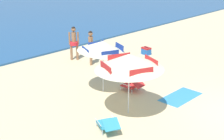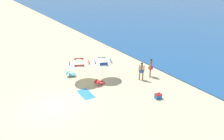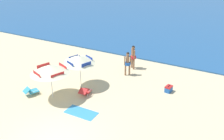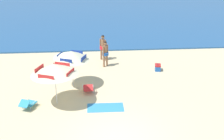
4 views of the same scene
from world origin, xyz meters
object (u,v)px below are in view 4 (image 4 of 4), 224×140
Objects in this scene: lounge_chair_beside_umbrella at (88,88)px; person_standing_beside at (105,52)px; cooler_box at (158,67)px; lounge_chair_under_umbrella at (28,103)px; person_standing_near_shore at (103,46)px; beach_umbrella_striped_second at (72,55)px; beach_umbrella_striped_main at (54,69)px; beach_towel at (105,108)px.

person_standing_beside is at bearing 72.82° from lounge_chair_beside_umbrella.
cooler_box is (4.43, 2.74, -0.07)m from lounge_chair_beside_umbrella.
person_standing_beside reaches higher than lounge_chair_under_umbrella.
person_standing_near_shore reaches higher than person_standing_beside.
lounge_chair_under_umbrella is (-2.11, -2.33, -1.61)m from beach_umbrella_striped_second.
beach_umbrella_striped_main is 3.30× the size of lounge_chair_beside_umbrella.
person_standing_beside reaches higher than lounge_chair_beside_umbrella.
person_standing_beside is at bearing 86.75° from beach_towel.
person_standing_near_shore is at bearing 66.41° from beach_umbrella_striped_main.
lounge_chair_under_umbrella is at bearing -128.27° from person_standing_beside.
person_standing_beside reaches higher than beach_towel.
lounge_chair_under_umbrella is 8.52m from cooler_box.
lounge_chair_under_umbrella is 0.57× the size of beach_towel.
person_standing_near_shore is at bearing 64.93° from beach_umbrella_striped_second.
person_standing_beside is (2.73, 4.85, -0.90)m from beach_umbrella_striped_main.
lounge_chair_under_umbrella and lounge_chair_beside_umbrella have the same top height.
beach_towel is (1.69, -2.58, -1.88)m from beach_umbrella_striped_second.
beach_towel is at bearing -128.73° from cooler_box.
beach_umbrella_striped_main is 1.73× the size of person_standing_near_shore.
cooler_box reaches higher than beach_towel.
lounge_chair_beside_umbrella reaches higher than beach_towel.
beach_towel is (0.84, -1.74, -0.26)m from lounge_chair_beside_umbrella.
beach_umbrella_striped_second is at bearing 47.87° from lounge_chair_under_umbrella.
lounge_chair_under_umbrella is 7.58m from person_standing_near_shore.
person_standing_beside is at bearing 163.52° from cooler_box.
person_standing_near_shore is 0.99× the size of beach_towel.
person_standing_beside is at bearing -85.10° from person_standing_near_shore.
person_standing_near_shore is 6.71m from beach_towel.
beach_umbrella_striped_main is 2.54m from lounge_chair_beside_umbrella.
beach_towel is at bearing -56.79° from beach_umbrella_striped_second.
beach_umbrella_striped_second is 1.61× the size of person_standing_beside.
person_standing_near_shore reaches higher than cooler_box.
beach_umbrella_striped_main is at bearing -147.20° from cooler_box.
beach_umbrella_striped_second is 2.97× the size of lounge_chair_beside_umbrella.
lounge_chair_under_umbrella is at bearing -165.34° from beach_umbrella_striped_main.
lounge_chair_beside_umbrella is 1.71× the size of cooler_box.
person_standing_near_shore is (4.01, 6.39, 0.76)m from lounge_chair_under_umbrella.
lounge_chair_beside_umbrella is at bearing -148.23° from cooler_box.
beach_umbrella_striped_main is at bearing -110.46° from beach_umbrella_striped_second.
lounge_chair_under_umbrella is at bearing -153.23° from lounge_chair_beside_umbrella.
beach_towel is at bearing -91.80° from person_standing_near_shore.
person_standing_near_shore is at bearing 77.92° from lounge_chair_beside_umbrella.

